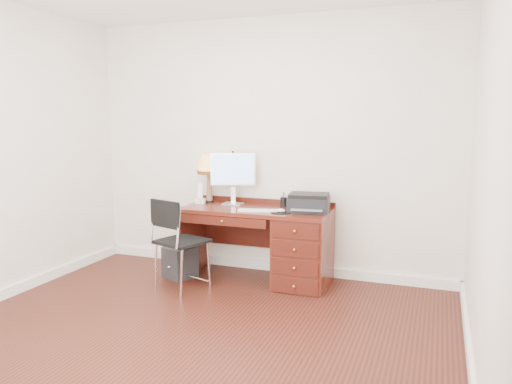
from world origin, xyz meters
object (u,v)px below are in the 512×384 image
at_px(printer, 309,203).
at_px(phone, 201,197).
at_px(equipment_box, 180,262).
at_px(desk, 287,243).
at_px(chair, 178,236).
at_px(monitor, 234,172).
at_px(leg_lamp, 209,167).

height_order(printer, phone, phone).
bearing_deg(equipment_box, desk, 35.18).
bearing_deg(desk, chair, -146.27).
relative_size(printer, equipment_box, 1.33).
distance_m(desk, equipment_box, 1.15).
distance_m(desk, monitor, 0.94).
distance_m(printer, equipment_box, 1.50).
bearing_deg(leg_lamp, chair, -87.24).
distance_m(desk, phone, 1.07).
bearing_deg(phone, chair, -95.11).
height_order(desk, monitor, monitor).
bearing_deg(desk, printer, 3.49).
xyz_separation_m(desk, printer, (0.22, 0.01, 0.42)).
distance_m(phone, chair, 0.73).
distance_m(printer, phone, 1.21).
bearing_deg(equipment_box, leg_lamp, 91.26).
relative_size(phone, chair, 0.24).
bearing_deg(leg_lamp, monitor, -5.80).
bearing_deg(printer, chair, -158.85).
bearing_deg(monitor, leg_lamp, 154.90).
height_order(desk, equipment_box, desk).
bearing_deg(monitor, phone, 171.39).
xyz_separation_m(phone, chair, (0.09, -0.67, -0.27)).
height_order(leg_lamp, phone, leg_lamp).
height_order(phone, chair, phone).
height_order(desk, chair, chair).
relative_size(monitor, equipment_box, 1.67).
height_order(monitor, leg_lamp, monitor).
xyz_separation_m(printer, leg_lamp, (-1.15, 0.16, 0.30)).
bearing_deg(leg_lamp, equipment_box, -112.49).
xyz_separation_m(monitor, leg_lamp, (-0.30, 0.03, 0.04)).
relative_size(desk, printer, 3.46).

